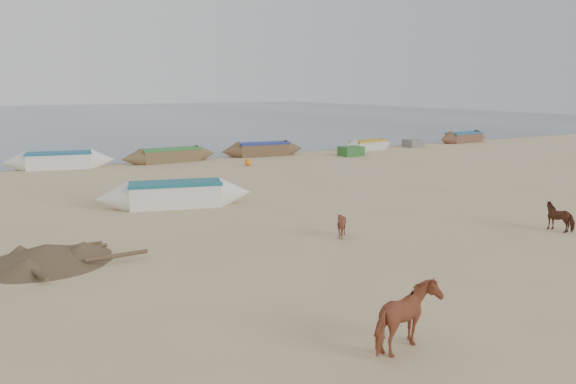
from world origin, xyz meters
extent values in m
plane|color=tan|center=(0.00, 0.00, 0.00)|extent=(140.00, 140.00, 0.00)
plane|color=slate|center=(0.00, 82.00, 0.01)|extent=(160.00, 160.00, 0.00)
imported|color=#9C5133|center=(-3.17, -6.05, 0.63)|extent=(1.63, 1.09, 1.26)
imported|color=#55261B|center=(0.20, 0.90, 0.43)|extent=(0.85, 0.77, 0.87)
imported|color=#592C1D|center=(7.18, -1.85, 0.46)|extent=(1.16, 1.20, 0.93)
cone|color=brown|center=(-8.25, 2.77, 0.26)|extent=(4.18, 4.18, 0.52)
sphere|color=orange|center=(4.68, 17.33, 0.22)|extent=(0.44, 0.44, 0.44)
cube|color=gray|center=(-5.59, 22.20, 0.28)|extent=(1.20, 1.10, 0.56)
cube|color=#30652D|center=(13.02, 18.30, 0.32)|extent=(1.50, 1.20, 0.64)
cube|color=slate|center=(20.65, 20.54, 0.30)|extent=(1.30, 1.20, 0.60)
camera|label=1|loc=(-9.70, -13.31, 4.75)|focal=35.00mm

